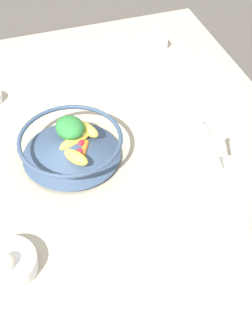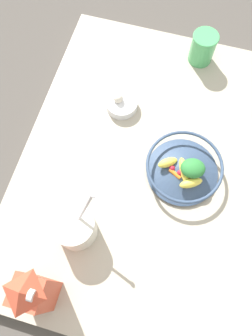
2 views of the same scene
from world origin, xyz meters
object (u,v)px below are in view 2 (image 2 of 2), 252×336
milk_carton (34,293)px  garlic_bowl (121,103)px  fruit_bowl (184,170)px  drinking_cup (203,47)px  yogurt_tub (75,227)px

milk_carton → garlic_bowl: bearing=-3.5°
fruit_bowl → garlic_bowl: (0.19, 0.25, -0.02)m
milk_carton → garlic_bowl: size_ratio=2.31×
milk_carton → garlic_bowl: 0.65m
milk_carton → drinking_cup: bearing=-16.0°
fruit_bowl → drinking_cup: 0.46m
fruit_bowl → garlic_bowl: 0.32m
drinking_cup → garlic_bowl: bearing=140.9°
fruit_bowl → yogurt_tub: bearing=134.7°
fruit_bowl → milk_carton: milk_carton is taller
yogurt_tub → milk_carton: bearing=170.8°
yogurt_tub → garlic_bowl: bearing=-1.1°
fruit_bowl → yogurt_tub: (-0.26, 0.26, 0.02)m
milk_carton → yogurt_tub: milk_carton is taller
yogurt_tub → drinking_cup: bearing=-17.7°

